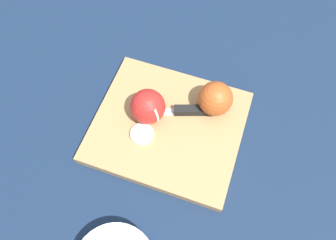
% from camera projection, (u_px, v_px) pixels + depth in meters
% --- Properties ---
extents(ground_plane, '(4.00, 4.00, 0.00)m').
position_uv_depth(ground_plane, '(168.00, 129.00, 0.70)').
color(ground_plane, '#14233D').
extents(cutting_board, '(0.34, 0.31, 0.02)m').
position_uv_depth(cutting_board, '(168.00, 127.00, 0.69)').
color(cutting_board, '#A37A4C').
rests_on(cutting_board, ground_plane).
extents(apple_half_left, '(0.07, 0.07, 0.07)m').
position_uv_depth(apple_half_left, '(216.00, 99.00, 0.66)').
color(apple_half_left, '#AD4C1E').
rests_on(apple_half_left, cutting_board).
extents(apple_half_right, '(0.07, 0.07, 0.07)m').
position_uv_depth(apple_half_right, '(147.00, 108.00, 0.65)').
color(apple_half_right, red).
rests_on(apple_half_right, cutting_board).
extents(knife, '(0.15, 0.09, 0.02)m').
position_uv_depth(knife, '(186.00, 111.00, 0.68)').
color(knife, silver).
rests_on(knife, cutting_board).
extents(apple_slice, '(0.05, 0.05, 0.01)m').
position_uv_depth(apple_slice, '(142.00, 134.00, 0.66)').
color(apple_slice, '#EFE5C6').
rests_on(apple_slice, cutting_board).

